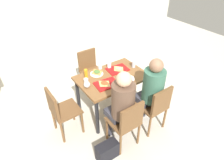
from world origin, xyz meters
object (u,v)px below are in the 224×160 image
paper_plate_near_edge (128,79)px  soda_can (134,64)px  tray_red_near (107,84)px  chair_near_right (156,106)px  pizza_slice_b (119,68)px  plastic_cup_d (109,65)px  tray_red_far (118,69)px  plastic_cup_c (86,82)px  paper_plate_center (97,74)px  person_in_red (121,103)px  main_table (112,81)px  plastic_cup_a (100,66)px  pizza_slice_a (104,83)px  condiment_bottle (86,74)px  foil_bundle (87,85)px  pizza_slice_c (97,72)px  plastic_cup_b (126,83)px  chair_far_side (90,68)px  chair_near_left (127,121)px  person_in_brown_jacket (151,88)px  chair_left_end (60,110)px  handbag (107,151)px

paper_plate_near_edge → soda_can: (0.31, 0.23, 0.06)m
tray_red_near → chair_near_right: bearing=-52.6°
pizza_slice_b → plastic_cup_d: (-0.10, 0.14, 0.03)m
tray_red_far → plastic_cup_c: bearing=-175.0°
paper_plate_center → person_in_red: bearing=-97.8°
tray_red_far → plastic_cup_c: 0.66m
main_table → plastic_cup_a: size_ratio=11.33×
pizza_slice_a → plastic_cup_a: plastic_cup_a is taller
pizza_slice_a → condiment_bottle: bearing=113.6°
condiment_bottle → foil_bundle: (-0.11, -0.23, -0.03)m
pizza_slice_c → main_table: bearing=-58.0°
main_table → paper_plate_near_edge: bearing=-50.8°
plastic_cup_b → foil_bundle: bearing=149.3°
pizza_slice_c → tray_red_far: bearing=-19.4°
tray_red_near → plastic_cup_b: size_ratio=3.60×
chair_far_side → main_table: bearing=-90.0°
pizza_slice_a → soda_can: soda_can is taller
person_in_red → pizza_slice_a: bearing=83.6°
pizza_slice_c → chair_near_right: bearing=-66.7°
pizza_slice_a → foil_bundle: bearing=159.4°
main_table → chair_near_left: bearing=-110.4°
paper_plate_center → paper_plate_near_edge: bearing=-50.8°
main_table → pizza_slice_c: size_ratio=5.69×
chair_near_left → plastic_cup_c: bearing=101.7°
plastic_cup_d → person_in_red: bearing=-114.6°
person_in_brown_jacket → plastic_cup_b: person_in_brown_jacket is taller
person_in_red → foil_bundle: bearing=108.2°
plastic_cup_b → condiment_bottle: size_ratio=0.62×
pizza_slice_b → soda_can: 0.28m
pizza_slice_a → condiment_bottle: 0.36m
chair_near_left → paper_plate_near_edge: bearing=50.7°
person_in_brown_jacket → tray_red_far: 0.74m
chair_far_side → chair_left_end: size_ratio=1.00×
tray_red_near → handbag: tray_red_near is taller
person_in_brown_jacket → plastic_cup_c: person_in_brown_jacket is taller
pizza_slice_c → person_in_brown_jacket: bearing=-63.4°
chair_far_side → plastic_cup_d: bearing=-77.6°
paper_plate_near_edge → foil_bundle: (-0.65, 0.19, 0.05)m
condiment_bottle → foil_bundle: 0.26m
chair_near_right → chair_far_side: 1.55m
handbag → paper_plate_center: bearing=64.9°
main_table → pizza_slice_b: 0.27m
chair_near_right → plastic_cup_c: bearing=132.0°
person_in_red → pizza_slice_c: bearing=80.9°
foil_bundle → handbag: foil_bundle is taller
paper_plate_center → condiment_bottle: (-0.20, 0.00, 0.08)m
main_table → foil_bundle: foil_bundle is taller
plastic_cup_b → plastic_cup_d: bearing=81.5°
foil_bundle → chair_left_end: bearing=177.7°
chair_far_side → paper_plate_near_edge: size_ratio=3.94×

